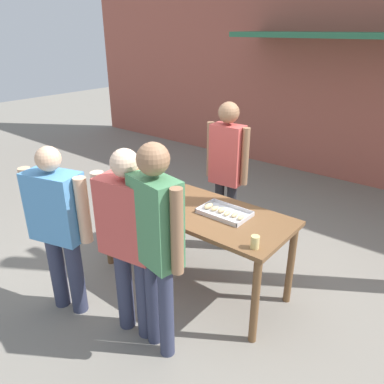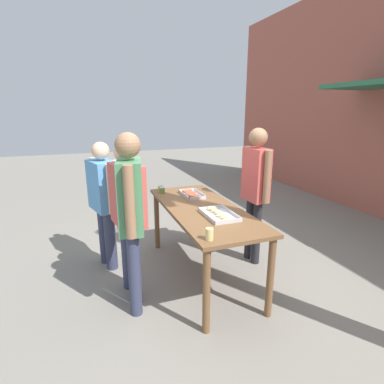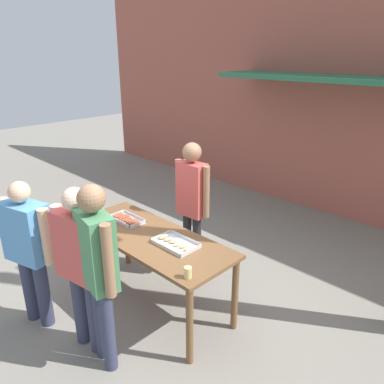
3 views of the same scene
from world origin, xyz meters
name	(u,v)px [view 3 (image 3 of 3)]	position (x,y,z in m)	size (l,w,h in m)	color
ground_plane	(153,303)	(0.00, 0.00, 0.00)	(24.00, 24.00, 0.00)	gray
building_facade_back	(330,85)	(0.00, 3.98, 2.26)	(12.00, 1.11, 4.50)	#A85647
serving_table	(151,245)	(0.00, 0.00, 0.78)	(2.01, 0.80, 0.89)	brown
food_tray_sausages	(127,220)	(-0.50, 0.05, 0.90)	(0.44, 0.24, 0.04)	silver
food_tray_buns	(175,243)	(0.34, 0.05, 0.91)	(0.47, 0.30, 0.06)	silver
condiment_jar_mustard	(86,217)	(-0.87, -0.28, 0.93)	(0.08, 0.08, 0.08)	gold
condiment_jar_ketchup	(90,220)	(-0.76, -0.29, 0.93)	(0.08, 0.08, 0.08)	#567A38
beer_cup	(188,273)	(0.87, -0.28, 0.94)	(0.07, 0.07, 0.11)	#DBC67A
person_server_behind_table	(192,197)	(-0.12, 0.78, 1.09)	(0.53, 0.23, 1.78)	#232328
person_customer_holding_hotdog	(28,244)	(-0.65, -1.06, 0.95)	(0.67, 0.38, 1.62)	#333851
person_customer_with_cup	(98,263)	(0.37, -0.88, 1.09)	(0.58, 0.29, 1.80)	#333851
person_customer_waiting_in_line	(81,258)	(0.06, -0.87, 1.00)	(0.68, 0.33, 1.70)	#333851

